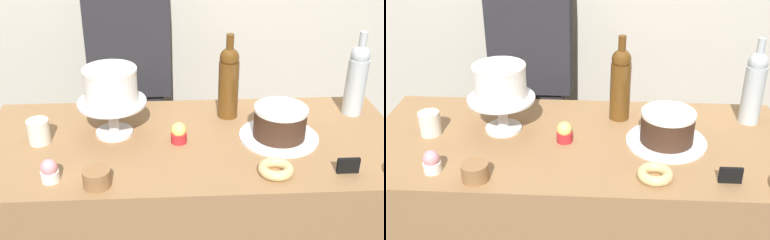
{
  "view_description": "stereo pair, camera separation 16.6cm",
  "coord_description": "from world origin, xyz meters",
  "views": [
    {
      "loc": [
        -0.08,
        -1.47,
        1.76
      ],
      "look_at": [
        0.0,
        0.0,
        0.99
      ],
      "focal_mm": 45.42,
      "sensor_mm": 36.0,
      "label": 1
    },
    {
      "loc": [
        0.09,
        -1.47,
        1.76
      ],
      "look_at": [
        0.0,
        0.0,
        0.99
      ],
      "focal_mm": 45.42,
      "sensor_mm": 36.0,
      "label": 2
    }
  ],
  "objects": [
    {
      "name": "cupcake_lemon",
      "position": [
        -0.05,
        -0.01,
        0.94
      ],
      "size": [
        0.06,
        0.06,
        0.07
      ],
      "color": "red",
      "rests_on": "display_counter"
    },
    {
      "name": "white_layer_cake",
      "position": [
        -0.28,
        0.06,
        1.1
      ],
      "size": [
        0.19,
        0.19,
        0.12
      ],
      "color": "white",
      "rests_on": "cake_stand_pedestal"
    },
    {
      "name": "coffee_cup_ceramic",
      "position": [
        -0.53,
        0.02,
        0.95
      ],
      "size": [
        0.08,
        0.08,
        0.08
      ],
      "color": "silver",
      "rests_on": "display_counter"
    },
    {
      "name": "cupcake_strawberry",
      "position": [
        -0.44,
        -0.22,
        0.94
      ],
      "size": [
        0.06,
        0.06,
        0.07
      ],
      "color": "white",
      "rests_on": "display_counter"
    },
    {
      "name": "price_sign_chalkboard",
      "position": [
        0.48,
        -0.23,
        0.93
      ],
      "size": [
        0.07,
        0.01,
        0.05
      ],
      "color": "black",
      "rests_on": "display_counter"
    },
    {
      "name": "silver_serving_platter",
      "position": [
        0.31,
        -0.0,
        0.91
      ],
      "size": [
        0.28,
        0.28,
        0.01
      ],
      "color": "white",
      "rests_on": "display_counter"
    },
    {
      "name": "chocolate_round_cake",
      "position": [
        0.31,
        -0.0,
        0.97
      ],
      "size": [
        0.19,
        0.19,
        0.11
      ],
      "color": "#3D2619",
      "rests_on": "silver_serving_platter"
    },
    {
      "name": "cake_stand_pedestal",
      "position": [
        -0.28,
        0.06,
        1.0
      ],
      "size": [
        0.24,
        0.24,
        0.13
      ],
      "color": "silver",
      "rests_on": "display_counter"
    },
    {
      "name": "display_counter",
      "position": [
        0.0,
        0.0,
        0.45
      ],
      "size": [
        1.49,
        0.65,
        0.91
      ],
      "color": "#997047",
      "rests_on": "ground_plane"
    },
    {
      "name": "wine_bottle_clear",
      "position": [
        0.63,
        0.18,
        1.05
      ],
      "size": [
        0.08,
        0.08,
        0.33
      ],
      "color": "#B2BCC1",
      "rests_on": "display_counter"
    },
    {
      "name": "wine_bottle_amber",
      "position": [
        0.15,
        0.18,
        1.05
      ],
      "size": [
        0.08,
        0.08,
        0.33
      ],
      "color": "#5B3814",
      "rests_on": "display_counter"
    },
    {
      "name": "cookie_stack",
      "position": [
        -0.3,
        -0.26,
        0.93
      ],
      "size": [
        0.08,
        0.08,
        0.05
      ],
      "color": "olive",
      "rests_on": "display_counter"
    },
    {
      "name": "donut_glazed",
      "position": [
        0.25,
        -0.22,
        0.92
      ],
      "size": [
        0.11,
        0.11,
        0.03
      ],
      "color": "#E0C17F",
      "rests_on": "display_counter"
    },
    {
      "name": "barista_figure",
      "position": [
        -0.24,
        0.6,
        0.84
      ],
      "size": [
        0.36,
        0.22,
        1.6
      ],
      "color": "black",
      "rests_on": "ground_plane"
    }
  ]
}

